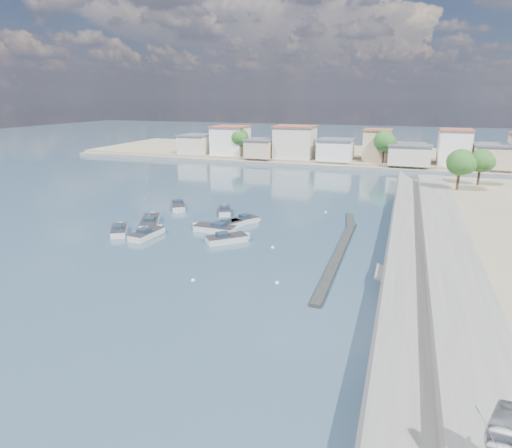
{
  "coord_description": "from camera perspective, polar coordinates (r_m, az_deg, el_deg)",
  "views": [
    {
      "loc": [
        12.96,
        -35.41,
        17.19
      ],
      "look_at": [
        -4.31,
        14.42,
        1.4
      ],
      "focal_mm": 30.0,
      "sensor_mm": 36.0,
      "label": 1
    }
  ],
  "objects": [
    {
      "name": "ground",
      "position": [
        78.42,
        9.16,
        3.79
      ],
      "size": [
        400.0,
        400.0,
        0.0
      ],
      "primitive_type": "plane",
      "color": "#2C4858",
      "rests_on": "ground"
    },
    {
      "name": "sailboat",
      "position": [
        61.71,
        -13.93,
        0.39
      ],
      "size": [
        4.86,
        6.91,
        9.0
      ],
      "color": "silver",
      "rests_on": "ground"
    },
    {
      "name": "far_town",
      "position": [
        113.02,
        18.13,
        9.63
      ],
      "size": [
        113.01,
        12.8,
        8.35
      ],
      "color": "beige",
      "rests_on": "far_shore_land"
    },
    {
      "name": "motorboat_a",
      "position": [
        58.72,
        -17.78,
        -0.79
      ],
      "size": [
        3.96,
        4.86,
        1.48
      ],
      "color": "silver",
      "rests_on": "ground"
    },
    {
      "name": "shore_trees",
      "position": [
        104.2,
        16.73,
        9.94
      ],
      "size": [
        74.56,
        38.32,
        7.92
      ],
      "color": "#38281E",
      "rests_on": "ground"
    },
    {
      "name": "motorboat_f",
      "position": [
        65.69,
        -4.23,
        1.79
      ],
      "size": [
        3.32,
        4.73,
        1.48
      ],
      "color": "silver",
      "rests_on": "ground"
    },
    {
      "name": "far_shore_quay",
      "position": [
        108.5,
        12.13,
        7.4
      ],
      "size": [
        160.0,
        2.5,
        0.8
      ],
      "primitive_type": "cube",
      "color": "slate",
      "rests_on": "ground"
    },
    {
      "name": "motorboat_d",
      "position": [
        59.91,
        -2.07,
        0.36
      ],
      "size": [
        4.1,
        4.73,
        1.48
      ],
      "color": "silver",
      "rests_on": "ground"
    },
    {
      "name": "breakwater",
      "position": [
        51.38,
        11.27,
        -3.01
      ],
      "size": [
        2.0,
        31.02,
        0.35
      ],
      "color": "black",
      "rests_on": "ground"
    },
    {
      "name": "motorboat_b",
      "position": [
        58.29,
        -3.59,
        -0.13
      ],
      "size": [
        3.47,
        4.51,
        1.48
      ],
      "color": "silver",
      "rests_on": "ground"
    },
    {
      "name": "motorboat_h",
      "position": [
        52.69,
        -3.66,
        -1.98
      ],
      "size": [
        5.03,
        4.79,
        1.48
      ],
      "color": "silver",
      "rests_on": "ground"
    },
    {
      "name": "motorboat_c",
      "position": [
        56.94,
        -5.76,
        -0.59
      ],
      "size": [
        6.11,
        2.26,
        1.48
      ],
      "color": "silver",
      "rests_on": "ground"
    },
    {
      "name": "motorboat_g",
      "position": [
        69.03,
        -10.33,
        2.3
      ],
      "size": [
        4.3,
        5.3,
        1.48
      ],
      "color": "silver",
      "rests_on": "ground"
    },
    {
      "name": "far_shore_land",
      "position": [
        129.12,
        13.37,
        8.89
      ],
      "size": [
        160.0,
        40.0,
        1.4
      ],
      "primitive_type": "cube",
      "color": "gray",
      "rests_on": "ground"
    },
    {
      "name": "motorboat_e",
      "position": [
        56.26,
        -14.18,
        -1.25
      ],
      "size": [
        2.49,
        5.78,
        1.48
      ],
      "color": "silver",
      "rests_on": "ground"
    },
    {
      "name": "seawall_walkway",
      "position": [
        51.38,
        24.28,
        -3.36
      ],
      "size": [
        5.0,
        90.0,
        1.8
      ],
      "primitive_type": "cube",
      "color": "slate",
      "rests_on": "ground"
    },
    {
      "name": "mooring_buoys",
      "position": [
        53.31,
        5.09,
        -2.16
      ],
      "size": [
        19.39,
        29.92,
        0.39
      ],
      "color": "white",
      "rests_on": "ground"
    }
  ]
}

